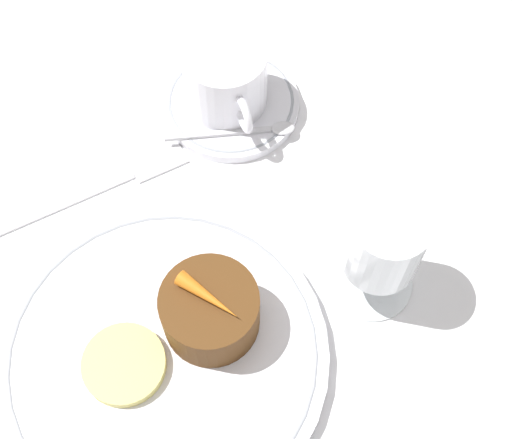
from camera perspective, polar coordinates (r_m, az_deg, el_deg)
ground_plane at (r=0.60m, az=-3.11°, el=-7.70°), size 3.00×3.00×0.00m
dinner_plate at (r=0.58m, az=-7.37°, el=-10.71°), size 0.26×0.26×0.01m
saucer at (r=0.70m, az=-2.00°, el=9.30°), size 0.13×0.13×0.01m
coffee_cup at (r=0.67m, az=-2.43°, el=11.32°), size 0.10×0.08×0.07m
spoon at (r=0.67m, az=-0.94°, el=7.06°), size 0.04×0.12×0.00m
wine_glass at (r=0.55m, az=10.13°, el=-2.23°), size 0.07×0.07×0.11m
fork at (r=0.66m, az=-11.66°, el=2.79°), size 0.04×0.19×0.01m
dessert_cake at (r=0.56m, az=-3.68°, el=-7.32°), size 0.08×0.08×0.05m
carrot_garnish at (r=0.53m, az=-3.86°, el=-6.19°), size 0.05×0.04×0.01m
pineapple_slice at (r=0.57m, az=-10.51°, el=-11.33°), size 0.07×0.07×0.01m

